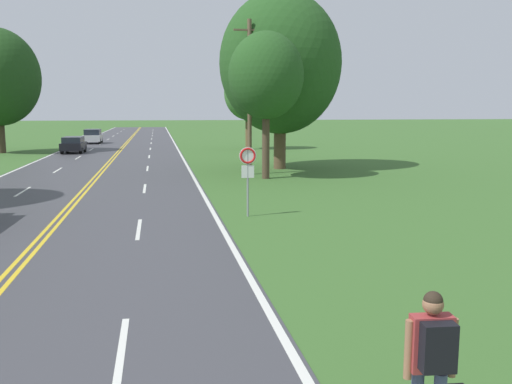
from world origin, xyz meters
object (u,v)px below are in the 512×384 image
at_px(tree_far_back, 280,64).
at_px(car_black_hatchback_mid_near, 73,144).
at_px(tree_behind_sign, 266,76).
at_px(car_silver_hatchback_mid_far, 93,136).
at_px(hitchhiker_person, 432,353).
at_px(traffic_sign, 248,164).
at_px(tree_left_verge, 248,93).

xyz_separation_m(tree_far_back, car_black_hatchback_mid_near, (-14.77, 15.49, -5.78)).
xyz_separation_m(tree_behind_sign, car_silver_hatchback_mid_far, (-12.76, 33.90, -4.64)).
bearing_deg(tree_behind_sign, hitchhiker_person, -97.01).
distance_m(traffic_sign, car_silver_hatchback_mid_far, 45.34).
xyz_separation_m(hitchhiker_person, tree_behind_sign, (2.90, 23.55, 4.40)).
height_order(traffic_sign, car_black_hatchback_mid_near, traffic_sign).
bearing_deg(tree_left_verge, car_silver_hatchback_mid_far, 142.19).
bearing_deg(car_silver_hatchback_mid_far, tree_behind_sign, -159.11).
distance_m(tree_behind_sign, tree_far_back, 5.24).
relative_size(hitchhiker_person, car_silver_hatchback_mid_far, 0.48).
relative_size(traffic_sign, tree_far_back, 0.22).
distance_m(traffic_sign, tree_behind_sign, 11.26).
height_order(tree_behind_sign, car_silver_hatchback_mid_far, tree_behind_sign).
bearing_deg(tree_far_back, car_silver_hatchback_mid_far, 116.67).
bearing_deg(tree_far_back, hitchhiker_person, -99.54).
bearing_deg(tree_behind_sign, car_silver_hatchback_mid_far, 110.63).
bearing_deg(traffic_sign, tree_left_verge, 80.48).
relative_size(hitchhiker_person, tree_behind_sign, 0.23).
relative_size(tree_far_back, car_silver_hatchback_mid_far, 3.00).
distance_m(hitchhiker_person, car_black_hatchback_mid_near, 44.95).
bearing_deg(tree_far_back, tree_left_verge, 87.26).
bearing_deg(tree_behind_sign, tree_left_verge, 83.01).
distance_m(traffic_sign, tree_far_back, 16.45).
relative_size(hitchhiker_person, traffic_sign, 0.72).
bearing_deg(car_black_hatchback_mid_near, tree_left_verge, -83.05).
bearing_deg(tree_behind_sign, traffic_sign, -104.77).
distance_m(tree_far_back, car_black_hatchback_mid_near, 22.17).
relative_size(tree_left_verge, car_silver_hatchback_mid_far, 2.16).
relative_size(tree_behind_sign, car_black_hatchback_mid_near, 2.11).
xyz_separation_m(tree_left_verge, tree_behind_sign, (-2.69, -21.91, 0.18)).
relative_size(tree_left_verge, tree_far_back, 0.72).
xyz_separation_m(tree_left_verge, car_silver_hatchback_mid_far, (-15.45, 11.99, -4.46)).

